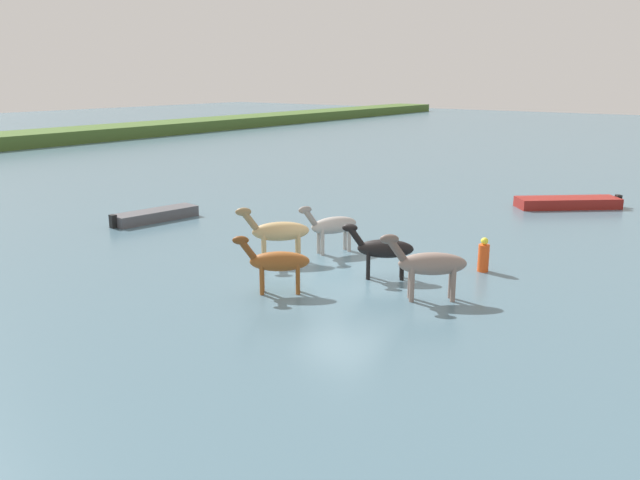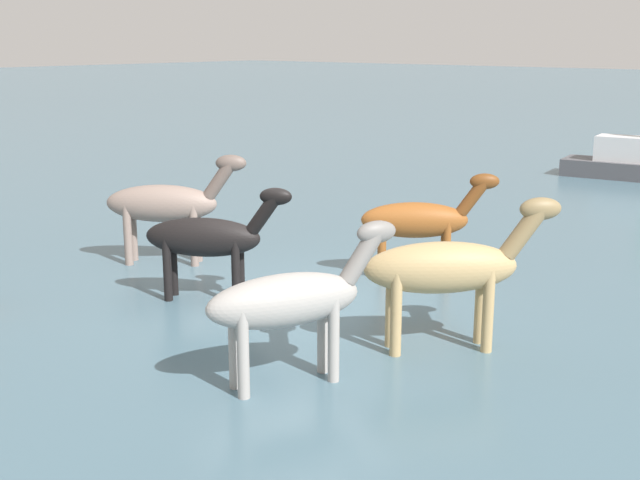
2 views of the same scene
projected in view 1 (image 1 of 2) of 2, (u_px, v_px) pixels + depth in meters
The scene contains 9 objects.
ground_plane at pixel (341, 277), 20.29m from camera, with size 196.48×196.48×0.00m, color #476675.
horse_rear_stallion at pixel (429, 264), 18.01m from camera, with size 1.81×2.22×1.94m.
horse_dark_mare at pixel (278, 232), 21.71m from camera, with size 2.09×2.01×1.95m.
horse_gray_outer at pixel (277, 262), 18.61m from camera, with size 1.68×1.97×1.75m.
horse_pinto_flank at pixel (383, 249), 19.97m from camera, with size 1.50×2.09×1.75m.
horse_lead at pixel (332, 226), 22.88m from camera, with size 2.27×1.33×1.82m.
boat_motor_center at pixel (155, 217), 28.20m from camera, with size 4.12×1.60×0.72m.
boat_dinghy_port at pixel (568, 204), 30.93m from camera, with size 4.24×4.58×0.75m.
buoy_channel_marker at pixel (484, 256), 20.81m from camera, with size 0.36×0.36×1.14m.
Camera 1 is at (-15.91, -11.02, 6.24)m, focal length 35.83 mm.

